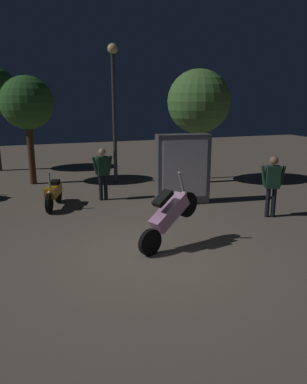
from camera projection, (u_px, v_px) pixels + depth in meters
The scene contains 9 objects.
ground_plane at pixel (149, 256), 7.50m from camera, with size 40.00×40.00×0.00m, color #756656.
motorcycle_pink_foreground at pixel (169, 215), 7.70m from camera, with size 1.57×0.74×1.63m.
motorcycle_orange_parked_left at pixel (54, 193), 10.72m from camera, with size 0.62×1.61×1.11m.
person_rider_beside at pixel (272, 181), 9.71m from camera, with size 0.65×0.35×1.66m.
person_bystander_far at pixel (103, 170), 11.37m from camera, with size 0.67×0.29×1.64m.
streetlamp_near at pixel (114, 97), 13.15m from camera, with size 0.36×0.36×4.98m.
tree_center_bg at pixel (27, 104), 13.05m from camera, with size 1.89×1.89×3.92m.
tree_right_bg at pixel (199, 102), 13.21m from camera, with size 2.28×2.28×4.15m.
kiosk_billboard at pixel (183, 169), 11.01m from camera, with size 1.65×0.74×2.10m.
Camera 1 is at (-2.24, -6.57, 3.13)m, focal length 34.27 mm.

